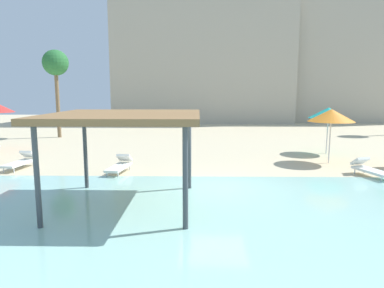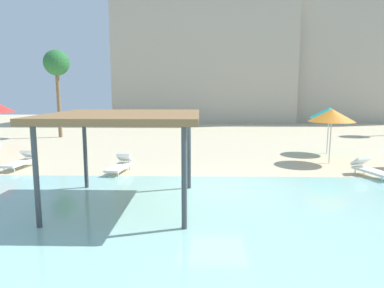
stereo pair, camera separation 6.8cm
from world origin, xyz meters
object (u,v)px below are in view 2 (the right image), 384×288
(beach_umbrella_teal_4, at_px, (329,113))
(palm_tree_0, at_px, (57,65))
(beach_umbrella_orange_0, at_px, (332,115))
(lounge_chair_4, at_px, (22,161))
(shade_pavilion, at_px, (124,119))
(lounge_chair_0, at_px, (120,165))
(lounge_chair_2, at_px, (370,169))

(beach_umbrella_teal_4, xyz_separation_m, palm_tree_0, (-17.90, 6.71, 3.14))
(beach_umbrella_orange_0, distance_m, palm_tree_0, 19.70)
(beach_umbrella_teal_4, height_order, lounge_chair_4, beach_umbrella_teal_4)
(shade_pavilion, bearing_deg, beach_umbrella_orange_0, 37.55)
(lounge_chair_0, bearing_deg, beach_umbrella_teal_4, 122.39)
(lounge_chair_2, relative_size, palm_tree_0, 0.30)
(palm_tree_0, bearing_deg, beach_umbrella_orange_0, -28.80)
(lounge_chair_4, xyz_separation_m, palm_tree_0, (-2.60, 10.83, 5.10))
(lounge_chair_2, xyz_separation_m, palm_tree_0, (-17.68, 12.12, 5.10))
(lounge_chair_0, bearing_deg, lounge_chair_2, 94.76)
(shade_pavilion, xyz_separation_m, beach_umbrella_orange_0, (8.54, 6.57, -0.32))
(beach_umbrella_orange_0, bearing_deg, beach_umbrella_teal_4, 72.26)
(palm_tree_0, bearing_deg, lounge_chair_2, -34.42)
(beach_umbrella_orange_0, xyz_separation_m, lounge_chair_0, (-9.75, -2.22, -2.00))
(beach_umbrella_teal_4, bearing_deg, palm_tree_0, 159.45)
(shade_pavilion, relative_size, lounge_chair_4, 2.25)
(shade_pavilion, bearing_deg, lounge_chair_4, 139.13)
(beach_umbrella_teal_4, bearing_deg, lounge_chair_0, -155.27)
(shade_pavilion, relative_size, beach_umbrella_orange_0, 1.67)
(lounge_chair_2, relative_size, lounge_chair_4, 1.02)
(beach_umbrella_teal_4, xyz_separation_m, lounge_chair_4, (-15.30, -4.12, -1.96))
(lounge_chair_0, relative_size, lounge_chair_2, 0.99)
(beach_umbrella_orange_0, relative_size, palm_tree_0, 0.40)
(beach_umbrella_orange_0, height_order, lounge_chair_2, beach_umbrella_orange_0)
(lounge_chair_0, distance_m, lounge_chair_4, 4.76)
(beach_umbrella_orange_0, bearing_deg, lounge_chair_2, -76.95)
(beach_umbrella_teal_4, bearing_deg, lounge_chair_4, -164.93)
(lounge_chair_0, height_order, lounge_chair_4, same)
(beach_umbrella_orange_0, bearing_deg, shade_pavilion, -142.45)
(lounge_chair_4, bearing_deg, beach_umbrella_orange_0, 102.01)
(lounge_chair_2, bearing_deg, lounge_chair_0, -108.85)
(lounge_chair_4, relative_size, palm_tree_0, 0.30)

